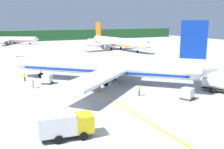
% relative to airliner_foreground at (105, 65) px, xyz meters
% --- Properties ---
extents(ground, '(240.00, 320.00, 0.20)m').
position_rel_airliner_foreground_xyz_m(ground, '(-8.65, 26.35, -3.49)').
color(ground, '#A8A8A3').
extents(distant_treeline, '(216.00, 6.00, 6.02)m').
position_rel_airliner_foreground_xyz_m(distant_treeline, '(-8.65, 110.63, -0.38)').
color(distant_treeline, '#28602D').
rests_on(distant_treeline, ground).
extents(airliner_foreground, '(32.72, 31.62, 11.90)m').
position_rel_airliner_foreground_xyz_m(airliner_foreground, '(0.00, 0.00, 0.00)').
color(airliner_foreground, silver).
rests_on(airliner_foreground, ground).
extents(airliner_mid_apron, '(31.51, 38.04, 10.86)m').
position_rel_airliner_foreground_xyz_m(airliner_mid_apron, '(28.01, 49.38, -0.30)').
color(airliner_mid_apron, white).
rests_on(airliner_mid_apron, ground).
extents(airliner_far_taxiway, '(26.45, 22.37, 8.21)m').
position_rel_airliner_foreground_xyz_m(airliner_far_taxiway, '(-7.98, 95.03, -1.05)').
color(airliner_far_taxiway, white).
rests_on(airliner_far_taxiway, ground).
extents(service_truck_fuel, '(4.47, 6.28, 2.40)m').
position_rel_airliner_foreground_xyz_m(service_truck_fuel, '(14.35, -15.19, -1.99)').
color(service_truck_fuel, white).
rests_on(service_truck_fuel, ground).
extents(service_truck_baggage, '(5.79, 2.92, 2.67)m').
position_rel_airliner_foreground_xyz_m(service_truck_baggage, '(-13.98, -20.55, -1.89)').
color(service_truck_baggage, yellow).
rests_on(service_truck_baggage, ground).
extents(cargo_container_near, '(2.30, 2.30, 1.89)m').
position_rel_airliner_foreground_xyz_m(cargo_container_near, '(6.69, -15.51, -2.50)').
color(cargo_container_near, '#333338').
rests_on(cargo_container_near, ground).
extents(cargo_container_mid, '(2.47, 2.47, 1.90)m').
position_rel_airliner_foreground_xyz_m(cargo_container_mid, '(-10.26, 4.04, -2.50)').
color(cargo_container_mid, '#333338').
rests_on(cargo_container_mid, ground).
extents(crew_marshaller, '(0.51, 0.46, 1.78)m').
position_rel_airliner_foreground_xyz_m(crew_marshaller, '(1.09, -10.61, -2.34)').
color(crew_marshaller, '#191E33').
rests_on(crew_marshaller, ground).
extents(crew_loader_left, '(0.29, 0.62, 1.66)m').
position_rel_airliner_foreground_xyz_m(crew_loader_left, '(-13.32, 1.83, -2.41)').
color(crew_loader_left, '#191E33').
rests_on(crew_loader_left, ground).
extents(crew_loader_right, '(0.60, 0.37, 1.68)m').
position_rel_airliner_foreground_xyz_m(crew_loader_right, '(-13.82, 8.16, -2.40)').
color(crew_loader_right, '#191E33').
rests_on(crew_loader_right, ground).
extents(apron_guide_line, '(0.30, 60.00, 0.01)m').
position_rel_airliner_foreground_xyz_m(apron_guide_line, '(-3.83, -4.61, -3.39)').
color(apron_guide_line, yellow).
rests_on(apron_guide_line, ground).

